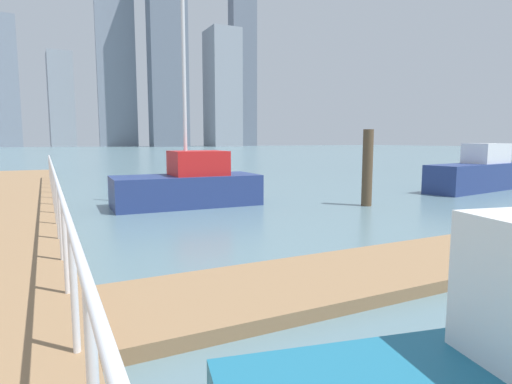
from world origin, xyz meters
TOP-DOWN VIEW (x-y plane):
  - ground_plane at (0.00, 20.00)m, footprint 300.00×300.00m
  - floating_dock at (3.74, 6.63)m, footprint 14.48×2.00m
  - boardwalk_railing at (-3.15, 9.84)m, footprint 0.06×27.24m
  - dock_piling_3 at (6.10, 12.36)m, footprint 0.34×0.34m
  - moored_boat_0 at (0.88, 15.05)m, footprint 4.78×2.12m
  - moored_boat_2 at (13.33, 13.57)m, footprint 5.90×2.29m
  - skyline_tower_1 at (-13.68, 169.33)m, footprint 7.93×8.43m
  - skyline_tower_2 at (3.05, 176.50)m, footprint 8.79×13.39m
  - skyline_tower_3 at (22.44, 171.55)m, footprint 14.50×9.53m
  - skyline_tower_4 at (38.25, 156.42)m, footprint 13.69×10.16m
  - skyline_tower_5 at (58.90, 154.90)m, footprint 11.23×13.55m
  - skyline_tower_6 at (72.19, 165.03)m, footprint 10.56×6.61m

SIDE VIEW (x-z plane):
  - ground_plane at x=0.00m, z-range 0.00..0.00m
  - floating_dock at x=3.74m, z-range 0.00..0.18m
  - moored_boat_0 at x=0.88m, z-range -2.94..4.34m
  - moored_boat_2 at x=13.33m, z-range -0.25..1.77m
  - boardwalk_railing at x=-3.15m, z-range 0.69..1.77m
  - dock_piling_3 at x=6.10m, z-range 0.00..2.50m
  - skyline_tower_2 at x=3.05m, z-range 0.00..34.14m
  - skyline_tower_1 at x=-13.68m, z-range 0.00..43.48m
  - skyline_tower_5 at x=58.90m, z-range 0.00..43.76m
  - skyline_tower_3 at x=22.44m, z-range 0.00..64.98m
  - skyline_tower_6 at x=72.19m, z-range 0.00..66.70m
  - skyline_tower_4 at x=38.25m, z-range 0.00..74.65m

